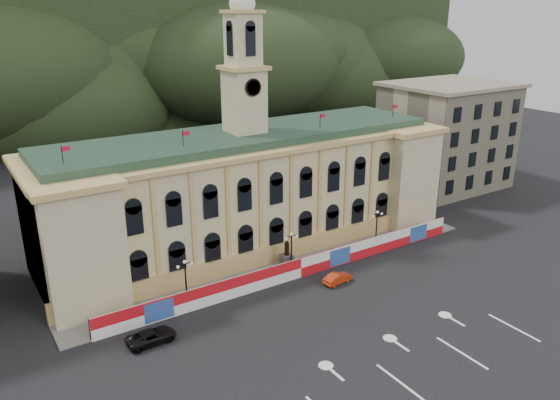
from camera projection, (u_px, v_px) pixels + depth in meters
ground at (386, 336)px, 54.46m from camera, size 260.00×260.00×0.00m
lane_markings at (424, 361)px, 50.51m from camera, size 26.00×10.00×0.02m
hill_ridge at (70, 53)px, 144.48m from camera, size 230.00×80.00×64.00m
city_hall at (248, 189)px, 73.70m from camera, size 56.20×17.60×37.10m
side_building_right at (446, 135)px, 97.87m from camera, size 21.00×17.00×18.60m
hoarding_fence at (301, 267)px, 66.00m from camera, size 50.00×0.44×2.50m
pavement at (288, 268)px, 68.48m from camera, size 56.00×5.50×0.16m
statue at (287, 259)px, 68.31m from camera, size 1.40×1.40×3.72m
lamp_left at (186, 277)px, 59.71m from camera, size 1.96×0.44×5.15m
lamp_center at (291, 248)px, 66.89m from camera, size 1.96×0.44×5.15m
lamp_right at (377, 225)px, 74.07m from camera, size 1.96×0.44×5.15m
red_sedan at (338, 278)px, 64.73m from camera, size 2.12×4.10×1.26m
black_suv at (151, 337)px, 53.14m from camera, size 2.50×5.03×1.37m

